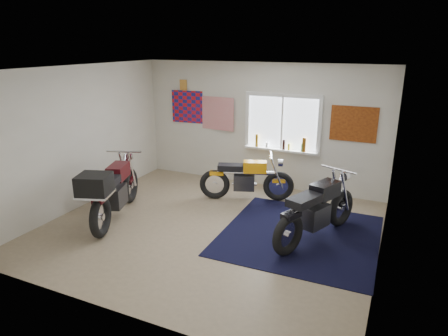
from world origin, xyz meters
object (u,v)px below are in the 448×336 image
at_px(navy_rug, 300,235).
at_px(maroon_tourer, 112,191).
at_px(black_chrome_bike, 317,212).
at_px(yellow_triumph, 246,180).

relative_size(navy_rug, maroon_tourer, 1.19).
bearing_deg(navy_rug, black_chrome_bike, -4.37).
xyz_separation_m(yellow_triumph, maroon_tourer, (-1.77, -1.98, 0.16)).
bearing_deg(yellow_triumph, black_chrome_bike, -54.19).
bearing_deg(maroon_tourer, black_chrome_bike, -95.52).
height_order(black_chrome_bike, maroon_tourer, maroon_tourer).
bearing_deg(maroon_tourer, yellow_triumph, -61.02).
bearing_deg(navy_rug, maroon_tourer, -164.96).
relative_size(black_chrome_bike, maroon_tourer, 0.93).
relative_size(yellow_triumph, maroon_tourer, 0.85).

